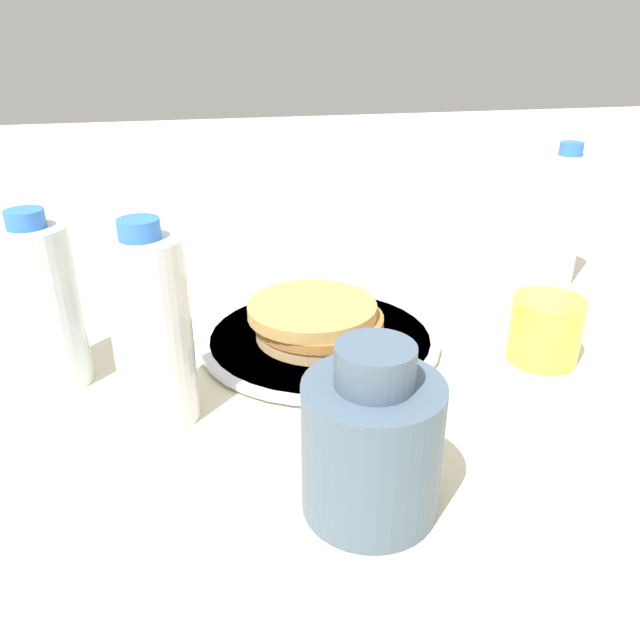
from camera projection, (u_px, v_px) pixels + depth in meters
ground_plane at (316, 352)px, 0.75m from camera, size 4.00×4.00×0.00m
plate at (320, 339)px, 0.76m from camera, size 0.29×0.29×0.01m
pancake_stack at (318, 320)px, 0.75m from camera, size 0.16×0.16×0.04m
juice_glass at (545, 330)px, 0.72m from camera, size 0.08×0.08×0.08m
cream_jug at (372, 442)px, 0.49m from camera, size 0.11×0.11×0.15m
water_bottle_near at (44, 306)px, 0.65m from camera, size 0.08×0.08×0.19m
water_bottle_mid at (559, 219)px, 0.91m from camera, size 0.06×0.06×0.21m
water_bottle_far at (152, 331)px, 0.59m from camera, size 0.07×0.07×0.20m
napkin at (121, 273)px, 0.95m from camera, size 0.16×0.13×0.02m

